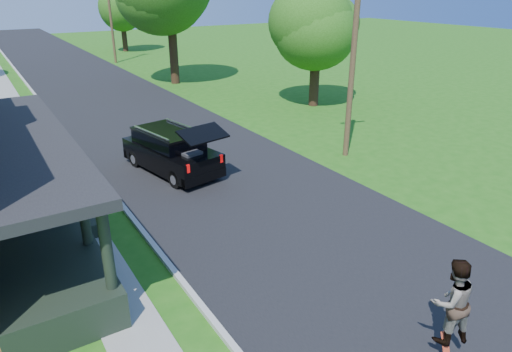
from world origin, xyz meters
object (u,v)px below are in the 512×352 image
skateboarder (452,301)px  black_suv (171,151)px  tree_right_near (316,23)px  utility_pole_near (353,60)px

skateboarder → black_suv: bearing=-68.5°
skateboarder → tree_right_near: size_ratio=0.25×
black_suv → skateboarder: 11.94m
skateboarder → tree_right_near: tree_right_near is taller
skateboarder → utility_pole_near: utility_pole_near is taller
utility_pole_near → tree_right_near: bearing=75.7°
tree_right_near → skateboarder: bearing=-121.2°
tree_right_near → utility_pole_near: 8.87m
skateboarder → tree_right_near: 20.66m
black_suv → skateboarder: black_suv is taller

